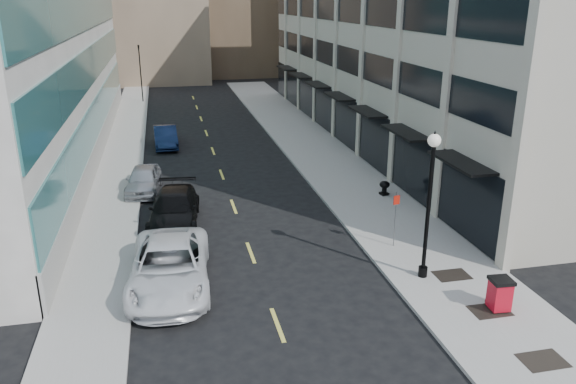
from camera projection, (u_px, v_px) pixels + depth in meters
name	position (u px, v px, depth m)	size (l,w,h in m)	color
ground	(290.00, 359.00, 17.74)	(160.00, 160.00, 0.00)	black
sidewalk_right	(333.00, 166.00, 37.70)	(5.00, 80.00, 0.15)	#9C998E
sidewalk_left	(117.00, 180.00, 34.82)	(3.00, 80.00, 0.15)	#9C998E
building_right	(427.00, 22.00, 43.15)	(15.30, 46.50, 18.25)	#B9AF9D
skyline_stone	(311.00, 3.00, 79.00)	(10.00, 14.00, 20.00)	#B9AF9D
grate_near	(543.00, 360.00, 17.41)	(1.40, 1.00, 0.01)	black
grate_mid	(490.00, 311.00, 20.17)	(1.40, 1.00, 0.01)	black
grate_far	(452.00, 275.00, 22.76)	(1.40, 1.00, 0.01)	black
road_centerline	(227.00, 189.00, 33.41)	(0.15, 68.20, 0.01)	#D8CC4C
traffic_signal	(139.00, 49.00, 58.99)	(0.66, 0.66, 6.98)	black
car_white_van	(170.00, 267.00, 21.81)	(3.02, 6.55, 1.82)	white
car_black_pickup	(174.00, 209.00, 27.91)	(2.35, 5.77, 1.68)	black
car_silver_sedan	(144.00, 180.00, 32.66)	(1.81, 4.50, 1.53)	#A0A3A9
car_blue_sedan	(166.00, 137.00, 42.61)	(1.66, 4.77, 1.57)	#112042
trash_bin	(500.00, 293.00, 20.07)	(0.81, 0.88, 1.23)	#B80C1D
lamppost	(430.00, 194.00, 21.53)	(0.50, 0.50, 6.03)	black
sign_post	(396.00, 212.00, 24.92)	(0.30, 0.08, 2.59)	slate
urn_planter	(384.00, 186.00, 31.89)	(0.59, 0.59, 0.81)	black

